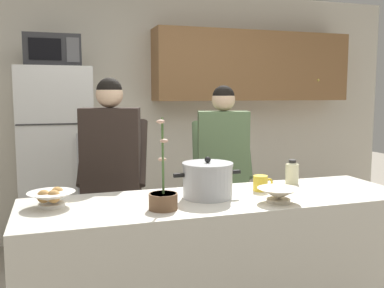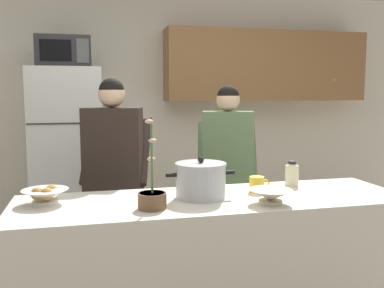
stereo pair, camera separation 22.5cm
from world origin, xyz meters
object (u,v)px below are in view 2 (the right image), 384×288
at_px(refrigerator, 68,162).
at_px(cooking_pot, 201,180).
at_px(microwave, 64,52).
at_px(bottle_near_edge, 292,173).
at_px(empty_bowl, 271,196).
at_px(coffee_mug, 257,184).
at_px(person_by_sink, 227,161).
at_px(bread_bowl, 45,195).
at_px(person_near_pot, 113,163).
at_px(potted_orchid, 152,197).

height_order(refrigerator, cooking_pot, refrigerator).
relative_size(microwave, bottle_near_edge, 2.97).
xyz_separation_m(microwave, empty_bowl, (1.15, -2.02, -0.92)).
bearing_deg(bottle_near_edge, coffee_mug, -157.80).
bearing_deg(refrigerator, bottle_near_edge, -48.01).
bearing_deg(person_by_sink, bread_bowl, -147.68).
distance_m(person_near_pot, potted_orchid, 0.96).
bearing_deg(cooking_pot, coffee_mug, 8.84).
bearing_deg(refrigerator, person_by_sink, -35.91).
bearing_deg(empty_bowl, bread_bowl, 166.40).
bearing_deg(refrigerator, person_near_pot, -70.63).
bearing_deg(coffee_mug, potted_orchid, -161.42).
bearing_deg(bread_bowl, coffee_mug, -0.15).
xyz_separation_m(cooking_pot, bottle_near_edge, (0.66, 0.18, -0.02)).
relative_size(refrigerator, coffee_mug, 13.36).
bearing_deg(coffee_mug, empty_bowl, -97.65).
bearing_deg(potted_orchid, bottle_near_edge, 19.68).
relative_size(person_by_sink, bread_bowl, 6.31).
height_order(bread_bowl, bottle_near_edge, bottle_near_edge).
distance_m(person_by_sink, empty_bowl, 1.13).
bearing_deg(bottle_near_edge, empty_bowl, -129.13).
bearing_deg(potted_orchid, refrigerator, 104.34).
relative_size(empty_bowl, bottle_near_edge, 1.46).
bearing_deg(refrigerator, empty_bowl, -60.66).
xyz_separation_m(person_near_pot, empty_bowl, (0.78, -1.00, -0.05)).
relative_size(person_near_pot, bread_bowl, 6.50).
bearing_deg(empty_bowl, person_near_pot, 127.98).
xyz_separation_m(cooking_pot, coffee_mug, (0.37, 0.06, -0.05)).
relative_size(person_near_pot, cooking_pot, 4.01).
xyz_separation_m(cooking_pot, empty_bowl, (0.33, -0.23, -0.06)).
xyz_separation_m(refrigerator, person_by_sink, (1.28, -0.92, 0.10)).
bearing_deg(bread_bowl, cooking_pot, -4.07).
distance_m(person_by_sink, cooking_pot, 1.01).
distance_m(refrigerator, coffee_mug, 2.13).
distance_m(coffee_mug, bread_bowl, 1.23).
bearing_deg(person_by_sink, potted_orchid, -125.74).
distance_m(microwave, bottle_near_edge, 2.37).
bearing_deg(bottle_near_edge, person_near_pot, 151.64).
bearing_deg(bottle_near_edge, cooking_pot, -165.10).
distance_m(cooking_pot, empty_bowl, 0.41).
xyz_separation_m(cooking_pot, bread_bowl, (-0.86, 0.06, -0.05)).
height_order(person_by_sink, bottle_near_edge, person_by_sink).
xyz_separation_m(person_by_sink, bread_bowl, (-1.32, -0.83, -0.01)).
relative_size(microwave, bread_bowl, 1.92).
height_order(cooking_pot, empty_bowl, cooking_pot).
bearing_deg(person_by_sink, refrigerator, 144.09).
relative_size(coffee_mug, bottle_near_edge, 0.81).
distance_m(bread_bowl, potted_orchid, 0.60).
bearing_deg(microwave, empty_bowl, -60.40).
bearing_deg(empty_bowl, microwave, 119.60).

